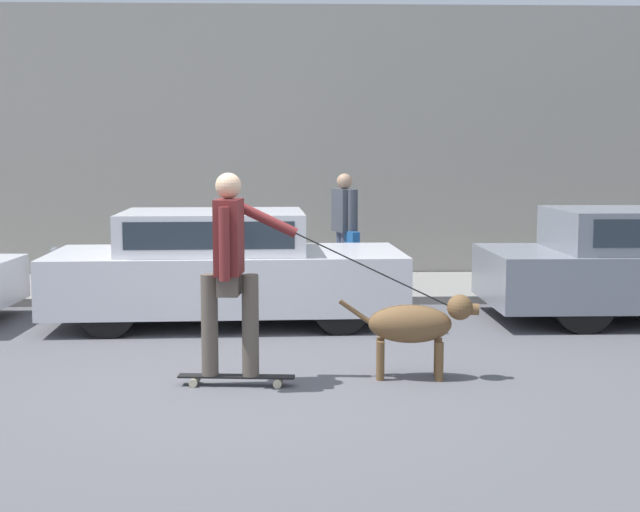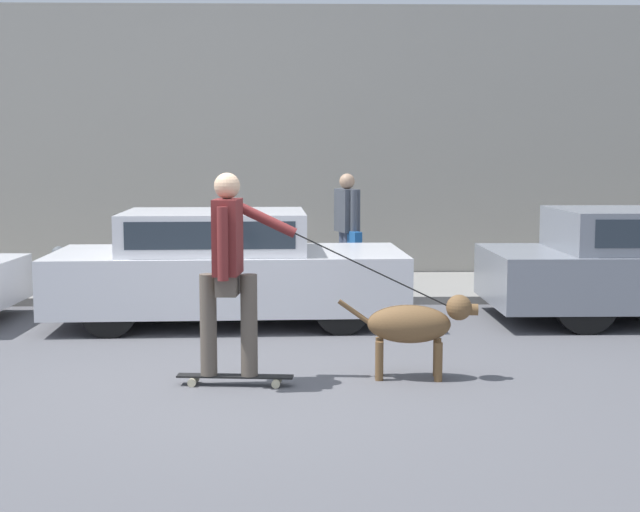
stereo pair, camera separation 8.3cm
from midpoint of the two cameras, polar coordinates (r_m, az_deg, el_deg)
ground_plane at (r=7.44m, az=-5.76°, el=-8.34°), size 36.00×36.00×0.00m
back_wall at (r=13.72m, az=-4.08°, el=7.18°), size 32.00×0.30×4.13m
sidewalk_curb at (r=12.49m, az=-4.23°, el=-2.03°), size 30.00×2.39×0.10m
parked_car_1 at (r=10.15m, az=-6.39°, el=-0.80°), size 4.00×1.89×1.27m
dog at (r=7.62m, az=5.84°, el=-4.36°), size 1.19×0.40×0.73m
skateboarder at (r=7.30m, az=-6.04°, el=-0.59°), size 2.37×0.57×1.76m
pedestrian_with_bag at (r=11.80m, az=1.40°, el=1.88°), size 0.34×0.72×1.55m
fire_hydrant at (r=11.37m, az=-16.69°, el=-1.29°), size 0.18×0.18×0.79m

